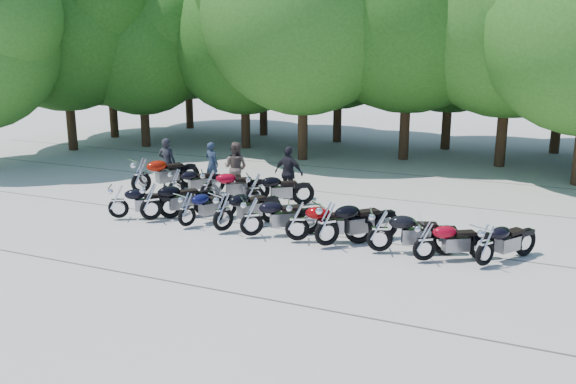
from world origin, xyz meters
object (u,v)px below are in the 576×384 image
at_px(motorcycle_8, 425,240).
at_px(rider_0, 167,163).
at_px(motorcycle_1, 151,200).
at_px(motorcycle_10, 141,174).
at_px(motorcycle_6, 327,223).
at_px(motorcycle_0, 118,201).
at_px(motorcycle_11, 176,182).
at_px(rider_2, 289,173).
at_px(motorcycle_9, 486,244).
at_px(motorcycle_13, 255,189).
at_px(motorcycle_2, 187,208).
at_px(motorcycle_3, 223,210).
at_px(motorcycle_7, 380,229).
at_px(motorcycle_12, 209,185).
at_px(motorcycle_4, 251,216).
at_px(rider_1, 236,168).
at_px(motorcycle_5, 297,220).
at_px(rider_3, 212,163).

height_order(motorcycle_8, rider_0, rider_0).
relative_size(motorcycle_1, motorcycle_10, 0.90).
xyz_separation_m(motorcycle_1, motorcycle_6, (5.52, -0.11, 0.03)).
distance_m(motorcycle_0, motorcycle_10, 2.98).
distance_m(motorcycle_8, motorcycle_11, 9.26).
bearing_deg(motorcycle_10, rider_2, -134.39).
distance_m(motorcycle_0, motorcycle_9, 10.39).
bearing_deg(rider_0, motorcycle_1, 112.16).
bearing_deg(rider_0, rider_2, 176.94).
height_order(motorcycle_1, motorcycle_13, motorcycle_1).
xyz_separation_m(motorcycle_6, rider_2, (-2.87, 4.12, 0.21)).
bearing_deg(motorcycle_2, motorcycle_8, -158.88).
relative_size(motorcycle_0, motorcycle_8, 1.02).
height_order(motorcycle_3, motorcycle_7, motorcycle_3).
bearing_deg(motorcycle_0, motorcycle_12, -59.62).
bearing_deg(motorcycle_11, motorcycle_9, -158.94).
distance_m(motorcycle_0, motorcycle_13, 4.21).
height_order(motorcycle_4, motorcycle_6, motorcycle_6).
xyz_separation_m(motorcycle_12, rider_1, (0.09, 1.61, 0.27)).
distance_m(motorcycle_1, rider_1, 4.11).
height_order(motorcycle_1, rider_2, rider_2).
height_order(motorcycle_9, motorcycle_11, motorcycle_9).
distance_m(motorcycle_0, motorcycle_6, 6.52).
bearing_deg(motorcycle_10, motorcycle_9, -163.51).
bearing_deg(motorcycle_4, motorcycle_5, -121.62).
xyz_separation_m(motorcycle_3, motorcycle_8, (5.56, -0.09, -0.07)).
xyz_separation_m(motorcycle_12, rider_0, (-2.54, 1.32, 0.27)).
bearing_deg(motorcycle_3, rider_3, -29.88).
xyz_separation_m(motorcycle_7, motorcycle_10, (-9.10, 2.47, 0.08)).
bearing_deg(motorcycle_10, motorcycle_0, 142.49).
bearing_deg(motorcycle_3, rider_0, -14.13).
distance_m(motorcycle_11, rider_0, 1.74).
relative_size(motorcycle_9, motorcycle_12, 0.94).
distance_m(motorcycle_10, rider_3, 2.75).
height_order(rider_0, rider_2, rider_0).
bearing_deg(rider_0, motorcycle_3, 133.34).
bearing_deg(motorcycle_8, motorcycle_9, -113.26).
relative_size(motorcycle_3, rider_3, 1.45).
xyz_separation_m(motorcycle_7, rider_3, (-7.67, 4.82, 0.15)).
bearing_deg(motorcycle_9, motorcycle_8, 43.06).
xyz_separation_m(motorcycle_3, rider_1, (-1.85, 4.13, 0.25)).
bearing_deg(rider_2, motorcycle_11, 29.32).
relative_size(motorcycle_0, motorcycle_6, 0.86).
xyz_separation_m(motorcycle_8, rider_0, (-10.04, 3.94, 0.33)).
bearing_deg(motorcycle_10, motorcycle_12, -152.63).
distance_m(motorcycle_1, rider_0, 4.28).
height_order(motorcycle_7, motorcycle_8, motorcycle_7).
height_order(motorcycle_0, motorcycle_8, motorcycle_0).
bearing_deg(motorcycle_0, motorcycle_11, -33.40).
height_order(motorcycle_5, motorcycle_10, motorcycle_10).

